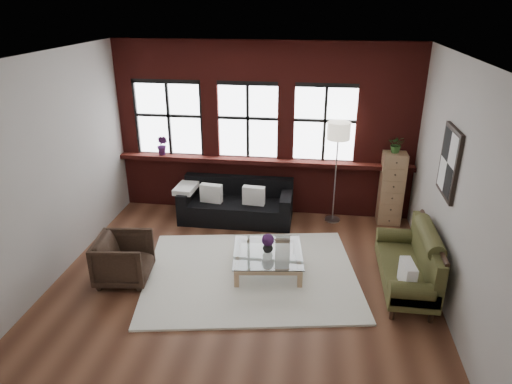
# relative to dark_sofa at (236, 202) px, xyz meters

# --- Properties ---
(floor) EXTENTS (5.50, 5.50, 0.00)m
(floor) POSITION_rel_dark_sofa_xyz_m (0.45, -1.90, -0.37)
(floor) COLOR #532E1E
(floor) RESTS_ON ground
(ceiling) EXTENTS (5.50, 5.50, 0.00)m
(ceiling) POSITION_rel_dark_sofa_xyz_m (0.45, -1.90, 2.83)
(ceiling) COLOR white
(ceiling) RESTS_ON ground
(wall_back) EXTENTS (5.50, 0.00, 5.50)m
(wall_back) POSITION_rel_dark_sofa_xyz_m (0.45, 0.60, 1.23)
(wall_back) COLOR #ADA8A1
(wall_back) RESTS_ON ground
(wall_front) EXTENTS (5.50, 0.00, 5.50)m
(wall_front) POSITION_rel_dark_sofa_xyz_m (0.45, -4.40, 1.23)
(wall_front) COLOR #ADA8A1
(wall_front) RESTS_ON ground
(wall_left) EXTENTS (0.00, 5.00, 5.00)m
(wall_left) POSITION_rel_dark_sofa_xyz_m (-2.30, -1.90, 1.23)
(wall_left) COLOR #ADA8A1
(wall_left) RESTS_ON ground
(wall_right) EXTENTS (0.00, 5.00, 5.00)m
(wall_right) POSITION_rel_dark_sofa_xyz_m (3.20, -1.90, 1.23)
(wall_right) COLOR #ADA8A1
(wall_right) RESTS_ON ground
(brick_backwall) EXTENTS (5.50, 0.12, 3.20)m
(brick_backwall) POSITION_rel_dark_sofa_xyz_m (0.45, 0.54, 1.23)
(brick_backwall) COLOR #581814
(brick_backwall) RESTS_ON floor
(sill_ledge) EXTENTS (5.50, 0.30, 0.08)m
(sill_ledge) POSITION_rel_dark_sofa_xyz_m (0.45, 0.45, 0.67)
(sill_ledge) COLOR #581814
(sill_ledge) RESTS_ON brick_backwall
(window_left) EXTENTS (1.38, 0.10, 1.50)m
(window_left) POSITION_rel_dark_sofa_xyz_m (-1.35, 0.55, 1.38)
(window_left) COLOR black
(window_left) RESTS_ON brick_backwall
(window_mid) EXTENTS (1.38, 0.10, 1.50)m
(window_mid) POSITION_rel_dark_sofa_xyz_m (0.15, 0.55, 1.38)
(window_mid) COLOR black
(window_mid) RESTS_ON brick_backwall
(window_right) EXTENTS (1.38, 0.10, 1.50)m
(window_right) POSITION_rel_dark_sofa_xyz_m (1.55, 0.55, 1.38)
(window_right) COLOR black
(window_right) RESTS_ON brick_backwall
(wall_poster) EXTENTS (0.05, 0.74, 0.94)m
(wall_poster) POSITION_rel_dark_sofa_xyz_m (3.17, -1.60, 1.48)
(wall_poster) COLOR black
(wall_poster) RESTS_ON wall_right
(shag_rug) EXTENTS (3.50, 2.95, 0.03)m
(shag_rug) POSITION_rel_dark_sofa_xyz_m (0.54, -1.80, -0.36)
(shag_rug) COLOR white
(shag_rug) RESTS_ON floor
(dark_sofa) EXTENTS (2.06, 0.83, 0.75)m
(dark_sofa) POSITION_rel_dark_sofa_xyz_m (0.00, 0.00, 0.00)
(dark_sofa) COLOR black
(dark_sofa) RESTS_ON floor
(pillow_a) EXTENTS (0.42, 0.19, 0.34)m
(pillow_a) POSITION_rel_dark_sofa_xyz_m (-0.44, -0.10, 0.19)
(pillow_a) COLOR white
(pillow_a) RESTS_ON dark_sofa
(pillow_b) EXTENTS (0.41, 0.17, 0.34)m
(pillow_b) POSITION_rel_dark_sofa_xyz_m (0.34, -0.10, 0.19)
(pillow_b) COLOR white
(pillow_b) RESTS_ON dark_sofa
(vintage_settee) EXTENTS (0.74, 1.67, 0.89)m
(vintage_settee) POSITION_rel_dark_sofa_xyz_m (2.75, -1.85, 0.07)
(vintage_settee) COLOR #403F1D
(vintage_settee) RESTS_ON floor
(pillow_settee) EXTENTS (0.18, 0.39, 0.34)m
(pillow_settee) POSITION_rel_dark_sofa_xyz_m (2.67, -2.36, 0.19)
(pillow_settee) COLOR white
(pillow_settee) RESTS_ON vintage_settee
(armchair) EXTENTS (0.84, 0.82, 0.69)m
(armchair) POSITION_rel_dark_sofa_xyz_m (-1.28, -2.16, -0.03)
(armchair) COLOR black
(armchair) RESTS_ON floor
(coffee_table) EXTENTS (1.15, 1.15, 0.35)m
(coffee_table) POSITION_rel_dark_sofa_xyz_m (0.77, -1.66, -0.21)
(coffee_table) COLOR tan
(coffee_table) RESTS_ON shag_rug
(vase) EXTENTS (0.21, 0.21, 0.17)m
(vase) POSITION_rel_dark_sofa_xyz_m (0.77, -1.66, 0.04)
(vase) COLOR #B2B2B2
(vase) RESTS_ON coffee_table
(flowers) EXTENTS (0.19, 0.19, 0.19)m
(flowers) POSITION_rel_dark_sofa_xyz_m (0.77, -1.66, 0.17)
(flowers) COLOR #3F194B
(flowers) RESTS_ON vase
(drawer_chest) EXTENTS (0.41, 0.41, 1.34)m
(drawer_chest) POSITION_rel_dark_sofa_xyz_m (2.81, 0.33, 0.30)
(drawer_chest) COLOR tan
(drawer_chest) RESTS_ON floor
(potted_plant_top) EXTENTS (0.32, 0.29, 0.30)m
(potted_plant_top) POSITION_rel_dark_sofa_xyz_m (2.81, 0.33, 1.12)
(potted_plant_top) COLOR #2D5923
(potted_plant_top) RESTS_ON drawer_chest
(floor_lamp) EXTENTS (0.40, 0.40, 2.03)m
(floor_lamp) POSITION_rel_dark_sofa_xyz_m (1.79, 0.23, 0.64)
(floor_lamp) COLOR #A5A5A8
(floor_lamp) RESTS_ON floor
(sill_plant) EXTENTS (0.26, 0.23, 0.39)m
(sill_plant) POSITION_rel_dark_sofa_xyz_m (-1.48, 0.42, 0.90)
(sill_plant) COLOR #3F194B
(sill_plant) RESTS_ON sill_ledge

